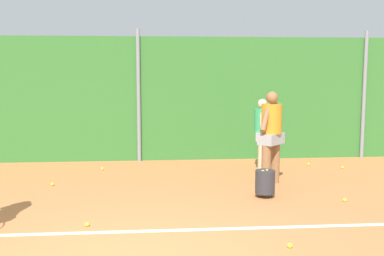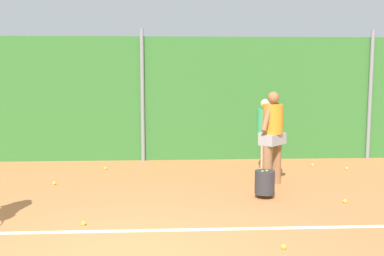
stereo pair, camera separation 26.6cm
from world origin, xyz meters
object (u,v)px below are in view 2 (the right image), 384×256
(player_backcourt_far, at_px, (265,131))
(tennis_ball_6, at_px, (284,247))
(player_midcourt, at_px, (273,133))
(tennis_ball_8, at_px, (84,223))
(tennis_ball_1, at_px, (345,201))
(tennis_ball_3, at_px, (54,183))
(tennis_ball_2, at_px, (313,165))
(ball_hopper, at_px, (265,182))
(tennis_ball_5, at_px, (347,168))
(tennis_ball_7, at_px, (105,168))

(player_backcourt_far, bearing_deg, tennis_ball_6, -176.76)
(player_midcourt, height_order, tennis_ball_8, player_midcourt)
(tennis_ball_1, bearing_deg, tennis_ball_3, 163.42)
(player_midcourt, relative_size, player_backcourt_far, 1.13)
(player_midcourt, distance_m, player_backcourt_far, 1.21)
(tennis_ball_2, distance_m, tennis_ball_6, 5.56)
(ball_hopper, xyz_separation_m, tennis_ball_6, (-0.26, -2.44, -0.26))
(ball_hopper, xyz_separation_m, tennis_ball_5, (2.42, 2.29, -0.26))
(player_backcourt_far, height_order, ball_hopper, player_backcourt_far)
(tennis_ball_2, height_order, tennis_ball_8, same)
(tennis_ball_6, height_order, tennis_ball_8, same)
(tennis_ball_1, relative_size, tennis_ball_3, 1.00)
(tennis_ball_6, bearing_deg, tennis_ball_3, 136.19)
(tennis_ball_6, bearing_deg, tennis_ball_1, 51.80)
(player_midcourt, distance_m, tennis_ball_1, 1.98)
(player_backcourt_far, bearing_deg, tennis_ball_1, -148.84)
(tennis_ball_7, bearing_deg, tennis_ball_6, -59.74)
(tennis_ball_3, bearing_deg, tennis_ball_2, 14.87)
(tennis_ball_5, bearing_deg, tennis_ball_1, -111.91)
(tennis_ball_1, distance_m, tennis_ball_8, 4.46)
(tennis_ball_5, distance_m, tennis_ball_8, 6.55)
(tennis_ball_2, bearing_deg, ball_hopper, -122.63)
(tennis_ball_2, relative_size, tennis_ball_8, 1.00)
(tennis_ball_1, bearing_deg, tennis_ball_5, 68.09)
(player_midcourt, relative_size, tennis_ball_3, 28.62)
(ball_hopper, height_order, tennis_ball_3, ball_hopper)
(tennis_ball_5, distance_m, tennis_ball_6, 5.44)
(tennis_ball_1, height_order, tennis_ball_8, same)
(player_midcourt, distance_m, tennis_ball_3, 4.52)
(player_backcourt_far, relative_size, tennis_ball_8, 25.24)
(tennis_ball_3, relative_size, tennis_ball_5, 1.00)
(tennis_ball_2, bearing_deg, tennis_ball_1, -97.54)
(tennis_ball_2, height_order, tennis_ball_7, same)
(tennis_ball_7, bearing_deg, tennis_ball_1, -33.58)
(tennis_ball_7, xyz_separation_m, tennis_ball_8, (0.19, -3.97, 0.00))
(tennis_ball_5, bearing_deg, tennis_ball_7, 176.71)
(player_midcourt, relative_size, tennis_ball_8, 28.62)
(player_backcourt_far, bearing_deg, tennis_ball_7, 94.90)
(tennis_ball_6, bearing_deg, tennis_ball_7, 120.26)
(tennis_ball_1, xyz_separation_m, tennis_ball_7, (-4.55, 3.02, 0.00))
(player_midcourt, xyz_separation_m, tennis_ball_6, (-0.61, -3.40, -1.03))
(player_backcourt_far, height_order, tennis_ball_7, player_backcourt_far)
(player_backcourt_far, relative_size, tennis_ball_6, 25.24)
(tennis_ball_1, relative_size, tennis_ball_6, 1.00)
(tennis_ball_1, height_order, tennis_ball_6, same)
(tennis_ball_6, height_order, tennis_ball_7, same)
(tennis_ball_6, distance_m, tennis_ball_7, 5.85)
(tennis_ball_2, bearing_deg, player_backcourt_far, -156.14)
(tennis_ball_2, xyz_separation_m, tennis_ball_5, (0.67, -0.45, 0.00))
(ball_hopper, bearing_deg, tennis_ball_1, -16.93)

